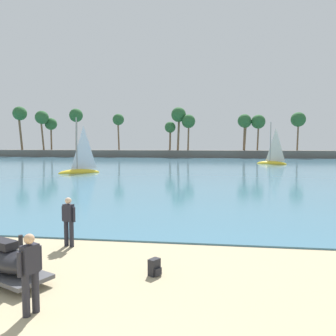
{
  "coord_description": "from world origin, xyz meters",
  "views": [
    {
      "loc": [
        1.85,
        -2.38,
        3.47
      ],
      "look_at": [
        -0.62,
        15.4,
        2.15
      ],
      "focal_mm": 35.81,
      "sensor_mm": 36.0,
      "label": 1
    }
  ],
  "objects_px": {
    "sailboat_mid_bay": "(272,160)",
    "sailboat_toward_headland": "(80,168)",
    "watercraft_on_trailer": "(4,261)",
    "person_rigging_by_gear": "(30,271)",
    "person_at_waterline": "(69,220)",
    "backpack_by_trailer": "(155,267)"
  },
  "relations": [
    {
      "from": "sailboat_mid_bay",
      "to": "sailboat_toward_headland",
      "type": "relative_size",
      "value": 1.09
    },
    {
      "from": "watercraft_on_trailer",
      "to": "sailboat_mid_bay",
      "type": "height_order",
      "value": "sailboat_mid_bay"
    },
    {
      "from": "sailboat_mid_bay",
      "to": "sailboat_toward_headland",
      "type": "xyz_separation_m",
      "value": [
        -24.87,
        -20.5,
        -0.05
      ]
    },
    {
      "from": "person_rigging_by_gear",
      "to": "sailboat_toward_headland",
      "type": "height_order",
      "value": "sailboat_toward_headland"
    },
    {
      "from": "watercraft_on_trailer",
      "to": "person_rigging_by_gear",
      "type": "height_order",
      "value": "person_rigging_by_gear"
    },
    {
      "from": "person_at_waterline",
      "to": "sailboat_toward_headland",
      "type": "height_order",
      "value": "sailboat_toward_headland"
    },
    {
      "from": "watercraft_on_trailer",
      "to": "sailboat_toward_headland",
      "type": "height_order",
      "value": "sailboat_toward_headland"
    },
    {
      "from": "watercraft_on_trailer",
      "to": "person_at_waterline",
      "type": "relative_size",
      "value": 1.67
    },
    {
      "from": "person_at_waterline",
      "to": "sailboat_toward_headland",
      "type": "bearing_deg",
      "value": 111.86
    },
    {
      "from": "watercraft_on_trailer",
      "to": "person_rigging_by_gear",
      "type": "distance_m",
      "value": 2.18
    },
    {
      "from": "person_at_waterline",
      "to": "sailboat_mid_bay",
      "type": "distance_m",
      "value": 48.9
    },
    {
      "from": "person_rigging_by_gear",
      "to": "backpack_by_trailer",
      "type": "bearing_deg",
      "value": 47.64
    },
    {
      "from": "person_at_waterline",
      "to": "backpack_by_trailer",
      "type": "relative_size",
      "value": 3.78
    },
    {
      "from": "person_at_waterline",
      "to": "backpack_by_trailer",
      "type": "distance_m",
      "value": 3.94
    },
    {
      "from": "sailboat_mid_bay",
      "to": "watercraft_on_trailer",
      "type": "bearing_deg",
      "value": -106.53
    },
    {
      "from": "watercraft_on_trailer",
      "to": "sailboat_toward_headland",
      "type": "bearing_deg",
      "value": 109.15
    },
    {
      "from": "watercraft_on_trailer",
      "to": "backpack_by_trailer",
      "type": "xyz_separation_m",
      "value": [
        3.7,
        0.86,
        -0.31
      ]
    },
    {
      "from": "watercraft_on_trailer",
      "to": "person_at_waterline",
      "type": "bearing_deg",
      "value": 82.11
    },
    {
      "from": "person_rigging_by_gear",
      "to": "sailboat_mid_bay",
      "type": "xyz_separation_m",
      "value": [
        13.17,
        51.13,
        -0.16
      ]
    },
    {
      "from": "sailboat_mid_bay",
      "to": "sailboat_toward_headland",
      "type": "distance_m",
      "value": 32.23
    },
    {
      "from": "backpack_by_trailer",
      "to": "sailboat_toward_headland",
      "type": "bearing_deg",
      "value": 116.05
    },
    {
      "from": "watercraft_on_trailer",
      "to": "sailboat_mid_bay",
      "type": "relative_size",
      "value": 0.37
    }
  ]
}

